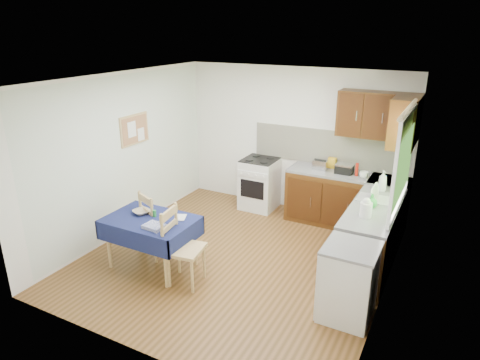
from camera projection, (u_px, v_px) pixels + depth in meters
The scene contains 33 objects.
floor at pixel (237, 258), 6.10m from camera, with size 4.20×4.20×0.00m, color #533616.
ceiling at pixel (237, 80), 5.25m from camera, with size 4.00×4.20×0.02m, color white.
wall_back at pixel (294, 140), 7.42m from camera, with size 4.00×0.02×2.50m, color white.
wall_front at pixel (129, 243), 3.93m from camera, with size 4.00×0.02×2.50m, color white.
wall_left at pixel (122, 156), 6.55m from camera, with size 0.02×4.20×2.50m, color white.
wall_right at pixel (394, 203), 4.80m from camera, with size 0.02×4.20×2.50m, color white.
base_cabinets at pixel (356, 217), 6.41m from camera, with size 1.90×2.30×0.86m.
worktop_back at pixel (347, 175), 6.84m from camera, with size 1.90×0.60×0.04m, color slate.
worktop_right at pixel (374, 208), 5.60m from camera, with size 0.60×1.70×0.04m, color slate.
worktop_corner at pixel (390, 181), 6.56m from camera, with size 0.60×0.60×0.04m, color slate.
splashback at pixel (330, 148), 7.14m from camera, with size 2.70×0.02×0.60m, color white.
upper_cabinets at pixel (385, 117), 6.30m from camera, with size 1.20×0.85×0.70m.
stove at pixel (260, 184), 7.66m from camera, with size 0.60×0.61×0.92m.
window at pixel (405, 153), 5.26m from camera, with size 0.04×1.48×1.26m.
fridge at pixel (348, 282), 4.75m from camera, with size 0.58×0.60×0.89m.
corkboard at pixel (134, 130), 6.67m from camera, with size 0.04×0.62×0.47m.
dining_table at pixel (151, 226), 5.70m from camera, with size 1.19×0.80×0.72m.
chair_far at pixel (156, 223), 6.02m from camera, with size 0.57×0.57×0.97m.
chair_near at pixel (181, 245), 5.37m from camera, with size 0.51×0.51×1.02m.
toaster at pixel (320, 165), 6.98m from camera, with size 0.23×0.14×0.18m.
sandwich_press at pixel (344, 168), 6.83m from camera, with size 0.27×0.23×0.16m.
sauce_bottle at pixel (357, 170), 6.69m from camera, with size 0.05×0.05×0.21m, color red.
yellow_packet at pixel (332, 163), 7.07m from camera, with size 0.13×0.09×0.17m, color gold.
dish_rack at pixel (374, 198), 5.79m from camera, with size 0.44×0.34×0.21m.
kettle at pixel (366, 208), 5.25m from camera, with size 0.15×0.15×0.25m.
cup at pixel (364, 175), 6.61m from camera, with size 0.13×0.13×0.11m, color white.
soap_bottle_a at pixel (383, 181), 6.06m from camera, with size 0.12×0.12×0.31m, color silver.
soap_bottle_b at pixel (383, 182), 6.20m from camera, with size 0.09×0.09×0.19m, color #1B46A0.
soap_bottle_c at pixel (372, 201), 5.52m from camera, with size 0.15×0.15×0.19m, color #258833.
plate_bowl at pixel (141, 212), 5.81m from camera, with size 0.22×0.22×0.05m, color beige.
book at pixel (175, 217), 5.69m from camera, with size 0.15×0.20×0.02m, color white.
spice_jar at pixel (155, 213), 5.71m from camera, with size 0.04×0.04×0.09m, color #248637.
tea_towel at pixel (154, 226), 5.40m from camera, with size 0.26×0.20×0.05m, color navy.
Camera 1 is at (2.52, -4.72, 3.13)m, focal length 32.00 mm.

